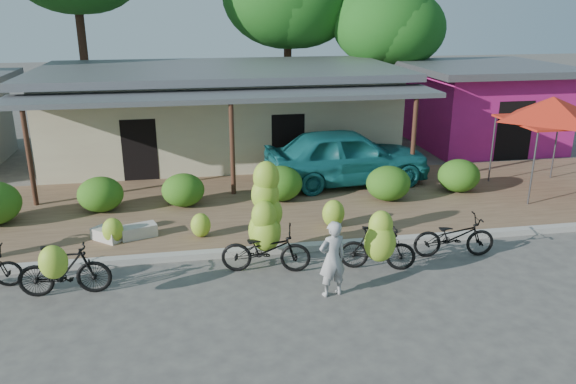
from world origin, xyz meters
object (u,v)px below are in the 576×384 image
Objects in this scene: sack_far at (107,235)px; bike_far_right at (454,236)px; bike_right at (378,244)px; bike_left at (63,269)px; bike_center at (266,230)px; red_canopy at (552,109)px; vendor at (332,259)px; tree_near_right at (381,21)px; teal_van at (347,156)px; sack_near at (139,231)px.

bike_far_right is at bearing -14.66° from sack_far.
bike_right is 2.09m from bike_far_right.
bike_far_right is at bearing -58.55° from bike_right.
bike_left reaches higher than bike_far_right.
bike_right is at bearing -90.11° from bike_left.
bike_far_right reaches higher than sack_far.
bike_center is at bearing 86.90° from bike_right.
red_canopy is 2.21× the size of vendor.
vendor is at bearing 117.80° from bike_far_right.
bike_center reaches higher than vendor.
teal_van is (-3.71, -8.09, -3.80)m from tree_near_right.
bike_far_right is (-2.69, -13.53, -4.32)m from tree_near_right.
bike_far_right is at bearing -171.70° from vendor.
red_canopy is at bearing -111.55° from teal_van.
bike_far_right is 0.37× the size of teal_van.
bike_left is at bearing -162.41° from red_canopy.
sack_far is 7.72m from teal_van.
bike_left is at bearing 110.13° from bike_center.
bike_far_right is 5.56m from teal_van.
bike_center reaches higher than teal_van.
bike_left is at bearing 104.82° from bike_right.
bike_left is 0.78× the size of bike_center.
bike_right is 2.03× the size of sack_near.
bike_far_right is (8.42, 0.43, -0.12)m from bike_left.
teal_van reaches higher than vendor.
bike_left is at bearing 98.99° from bike_far_right.
red_canopy is 1.94× the size of bike_left.
red_canopy reaches higher than sack_far.
bike_left is 2.57m from sack_far.
bike_far_right is (-4.65, -3.71, -2.12)m from red_canopy.
bike_center is 2.74× the size of sack_near.
tree_near_right is at bearing -29.20° from teal_van.
bike_center is at bearing 143.14° from teal_van.
sack_far is 0.14× the size of teal_van.
bike_far_right is 7.50m from sack_near.
tree_near_right is 7.76× the size of sack_near.
bike_right is (6.41, -0.13, 0.08)m from bike_left.
tree_near_right is 1.88× the size of red_canopy.
vendor reaches higher than bike_left.
bike_far_right is at bearing -173.97° from teal_van.
teal_van is at bearing 16.66° from bike_far_right.
tree_near_right reaches higher than vendor.
sack_far is at bearing -174.73° from sack_near.
bike_center is 1.21× the size of bike_far_right.
sack_near is at bearing -130.94° from tree_near_right.
sack_near is (1.23, 2.57, -0.34)m from bike_left.
sack_far is at bearing -132.81° from tree_near_right.
red_canopy reaches higher than bike_left.
bike_far_right is 2.57× the size of sack_far.
teal_van is (7.40, 5.87, 0.40)m from bike_left.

